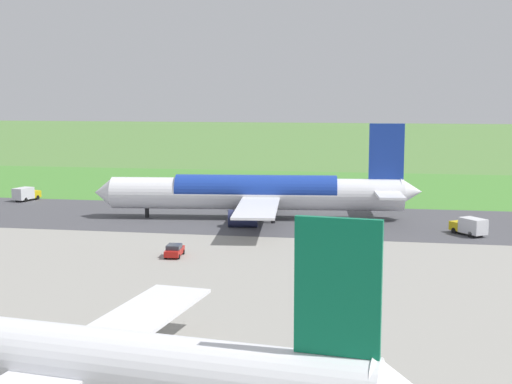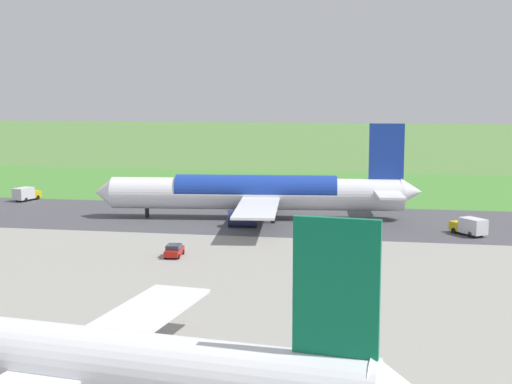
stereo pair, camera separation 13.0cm
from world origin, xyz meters
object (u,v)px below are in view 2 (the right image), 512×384
airliner_parked_mid (56,357)px  service_truck_fuel (470,226)px  airliner_main (258,193)px  service_car_followme (174,250)px  traffic_cone_orange (196,189)px  service_truck_baggage (26,194)px  no_stopping_sign (215,184)px

airliner_parked_mid → service_truck_fuel: airliner_parked_mid is taller
airliner_main → airliner_parked_mid: 74.30m
airliner_parked_mid → service_truck_fuel: size_ratio=7.89×
service_car_followme → traffic_cone_orange: (13.48, -61.54, -0.57)m
service_truck_baggage → no_stopping_sign: no_stopping_sign is taller
no_stopping_sign → traffic_cone_orange: (4.50, -1.36, -1.42)m
service_truck_baggage → airliner_main: bearing=165.9°
airliner_parked_mid → service_truck_fuel: 73.65m
service_car_followme → service_truck_fuel: service_truck_fuel is taller
service_truck_fuel → no_stopping_sign: bearing=-39.6°
airliner_parked_mid → service_truck_baggage: (47.63, -86.26, -2.36)m
no_stopping_sign → service_car_followme: bearing=98.5°
service_truck_fuel → traffic_cone_orange: bearing=-38.0°
no_stopping_sign → service_truck_baggage: bearing=29.6°
airliner_parked_mid → service_truck_fuel: (-32.82, -65.89, -2.36)m
service_truck_baggage → no_stopping_sign: bearing=-150.4°
airliner_main → service_car_followme: airliner_main is taller
service_truck_fuel → traffic_cone_orange: (51.88, -40.53, -1.13)m
airliner_parked_mid → traffic_cone_orange: 108.17m
airliner_main → no_stopping_sign: (14.60, -30.76, -2.66)m
no_stopping_sign → airliner_parked_mid: bearing=97.9°
service_truck_baggage → no_stopping_sign: size_ratio=2.14×
airliner_main → traffic_cone_orange: bearing=-59.3°
traffic_cone_orange → service_truck_fuel: bearing=142.0°
service_truck_baggage → service_truck_fuel: same height
airliner_parked_mid → no_stopping_sign: (14.56, -105.06, -2.07)m
airliner_parked_mid → no_stopping_sign: airliner_parked_mid is taller
service_car_followme → traffic_cone_orange: size_ratio=7.85×
traffic_cone_orange → airliner_parked_mid: bearing=100.2°
airliner_main → service_truck_baggage: 49.24m
traffic_cone_orange → service_car_followme: bearing=102.4°
service_truck_fuel → traffic_cone_orange: size_ratio=10.88×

